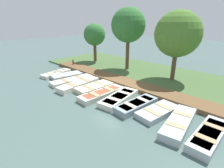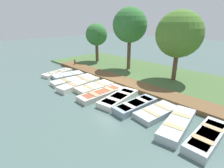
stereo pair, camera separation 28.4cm
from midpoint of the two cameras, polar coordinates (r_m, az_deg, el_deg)
ground_plane at (r=13.15m, az=-0.49°, el=-1.85°), size 80.00×80.00×0.00m
shore_bank at (r=16.84m, az=11.61°, el=3.06°), size 8.00×24.00×0.14m
dock_walkway at (r=14.19m, az=4.02°, el=0.45°), size 1.56×18.33×0.29m
rowboat_0 at (r=17.38m, az=-18.22°, el=3.31°), size 3.01×1.49×0.33m
rowboat_1 at (r=16.36m, az=-15.02°, el=2.63°), size 2.83×1.67×0.35m
rowboat_2 at (r=15.04m, az=-13.42°, el=1.17°), size 3.65×1.37×0.33m
rowboat_3 at (r=13.87m, az=-11.39°, el=-0.14°), size 3.67×1.38×0.42m
rowboat_4 at (r=13.16m, az=-6.39°, el=-1.12°), size 2.90×1.35×0.37m
rowboat_5 at (r=12.01m, az=-4.01°, el=-3.20°), size 3.49×1.14×0.38m
rowboat_6 at (r=11.37m, az=1.59°, el=-4.60°), size 3.33×1.59×0.37m
rowboat_7 at (r=10.51m, az=7.24°, el=-6.85°), size 2.98×1.19×0.42m
rowboat_8 at (r=10.13m, az=13.88°, el=-8.69°), size 2.74×1.47×0.34m
rowboat_9 at (r=9.34m, az=20.15°, el=-11.81°), size 3.38×1.50×0.43m
rowboat_10 at (r=9.00m, az=28.20°, el=-14.56°), size 3.11×1.00×0.41m
mooring_post_near at (r=19.75m, az=-12.98°, el=6.63°), size 0.15×0.15×0.86m
park_tree_far_left at (r=21.11m, az=-6.14°, el=15.64°), size 2.50×2.50×4.53m
park_tree_left at (r=17.55m, az=4.86°, el=18.51°), size 3.27×3.27×6.07m
park_tree_center at (r=15.07m, az=20.15°, el=15.01°), size 3.62×3.62×5.70m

